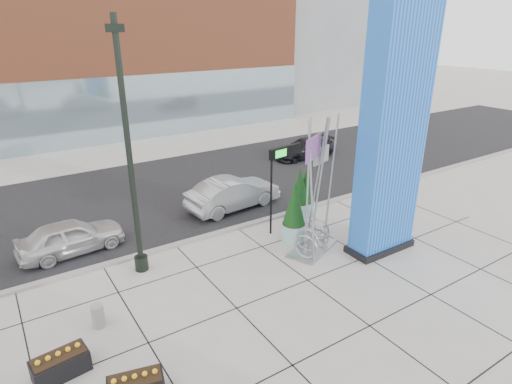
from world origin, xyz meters
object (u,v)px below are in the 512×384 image
lamp_post (132,178)px  overhead_street_sign (284,160)px  concrete_bollard (98,316)px  car_white_west (71,237)px  blue_pylon (392,141)px  public_art_sculpture (314,217)px  car_silver_mid (233,193)px

lamp_post → overhead_street_sign: lamp_post is taller
concrete_bollard → car_white_west: 5.27m
blue_pylon → lamp_post: bearing=156.7°
blue_pylon → public_art_sculpture: blue_pylon is taller
blue_pylon → car_white_west: bearing=148.4°
blue_pylon → overhead_street_sign: size_ratio=2.46×
overhead_street_sign → blue_pylon: bearing=-65.8°
public_art_sculpture → lamp_post: bearing=136.0°
lamp_post → public_art_sculpture: 7.20m
lamp_post → blue_pylon: bearing=-23.3°
lamp_post → car_white_west: (-1.90, 2.80, -2.99)m
public_art_sculpture → car_silver_mid: bearing=72.2°
concrete_bollard → car_white_west: (0.30, 5.25, 0.32)m
concrete_bollard → car_white_west: size_ratio=0.18×
car_white_west → lamp_post: bearing=-150.5°
blue_pylon → overhead_street_sign: (-2.33, 3.58, -1.27)m
blue_pylon → public_art_sculpture: bearing=147.7°
lamp_post → concrete_bollard: bearing=-131.9°
concrete_bollard → overhead_street_sign: overhead_street_sign is taller
car_silver_mid → car_white_west: bearing=86.6°
car_white_west → car_silver_mid: car_silver_mid is taller
blue_pylon → car_white_west: (-10.68, 6.59, -3.87)m
concrete_bollard → car_silver_mid: car_silver_mid is taller
overhead_street_sign → public_art_sculpture: bearing=-99.3°
lamp_post → car_white_west: 4.52m
car_white_west → public_art_sculpture: bearing=-126.2°
lamp_post → car_white_west: size_ratio=2.20×
lamp_post → car_silver_mid: (5.82, 3.10, -2.89)m
lamp_post → concrete_bollard: lamp_post is taller
car_silver_mid → overhead_street_sign: bearing=-174.7°
overhead_street_sign → lamp_post: bearing=169.5°
overhead_street_sign → car_silver_mid: 4.20m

